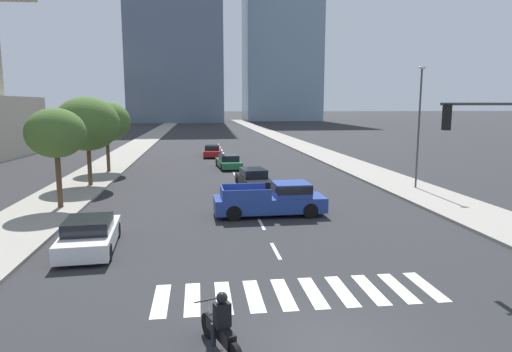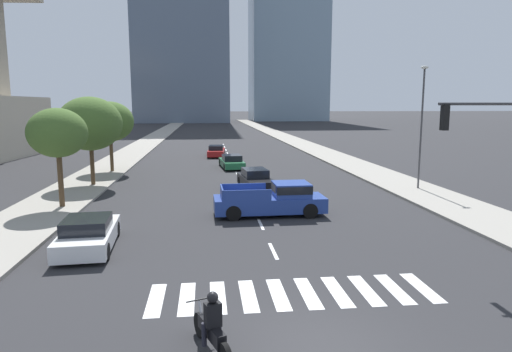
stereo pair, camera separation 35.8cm
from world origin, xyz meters
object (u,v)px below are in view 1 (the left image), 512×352
(sedan_red_1, at_px, (212,151))
(street_tree_third, at_px, (106,122))
(motorcycle_lead, at_px, (221,329))
(street_tree_nearest, at_px, (56,133))
(pickup_truck, at_px, (275,199))
(sedan_black_0, at_px, (254,180))
(street_lamp_east, at_px, (419,119))
(sedan_green_3, at_px, (229,162))
(street_tree_second, at_px, (87,124))
(sedan_white_2, at_px, (90,235))

(sedan_red_1, bearing_deg, street_tree_third, 145.47)
(motorcycle_lead, distance_m, street_tree_nearest, 17.57)
(street_tree_nearest, bearing_deg, pickup_truck, -13.12)
(sedan_black_0, bearing_deg, motorcycle_lead, -15.14)
(sedan_red_1, xyz_separation_m, street_lamp_east, (12.81, -21.42, 4.14))
(street_lamp_east, relative_size, street_tree_third, 1.38)
(motorcycle_lead, bearing_deg, sedan_green_3, -24.35)
(sedan_red_1, xyz_separation_m, sedan_green_3, (1.13, -9.45, -0.01))
(motorcycle_lead, height_order, street_tree_second, street_tree_second)
(sedan_black_0, height_order, sedan_white_2, sedan_black_0)
(sedan_black_0, xyz_separation_m, street_lamp_east, (10.69, -1.44, 4.08))
(pickup_truck, bearing_deg, sedan_black_0, 90.56)
(street_lamp_east, xyz_separation_m, street_tree_nearest, (-21.75, -3.08, -0.60))
(sedan_green_3, bearing_deg, sedan_red_1, 1.61)
(sedan_green_3, distance_m, street_tree_third, 10.85)
(sedan_red_1, xyz_separation_m, street_tree_nearest, (-8.94, -24.50, 3.54))
(sedan_white_2, xyz_separation_m, sedan_green_3, (6.91, 22.30, -0.04))
(motorcycle_lead, bearing_deg, street_tree_second, -0.68)
(motorcycle_lead, bearing_deg, street_tree_nearest, 7.01)
(sedan_red_1, bearing_deg, sedan_green_3, -168.83)
(sedan_black_0, distance_m, sedan_green_3, 10.58)
(pickup_truck, height_order, street_tree_second, street_tree_second)
(motorcycle_lead, xyz_separation_m, street_tree_second, (-7.86, 22.21, 3.75))
(sedan_black_0, xyz_separation_m, street_tree_third, (-11.06, 8.88, 3.61))
(pickup_truck, xyz_separation_m, sedan_green_3, (-1.18, 17.68, -0.25))
(pickup_truck, height_order, sedan_black_0, pickup_truck)
(motorcycle_lead, bearing_deg, sedan_black_0, -29.35)
(motorcycle_lead, bearing_deg, street_lamp_east, -57.23)
(street_tree_third, bearing_deg, sedan_green_3, 9.33)
(street_tree_second, bearing_deg, pickup_truck, -40.22)
(sedan_red_1, distance_m, street_lamp_east, 25.29)
(sedan_white_2, height_order, street_tree_nearest, street_tree_nearest)
(street_tree_second, xyz_separation_m, street_tree_third, (0.00, 6.50, -0.09))
(sedan_white_2, distance_m, sedan_green_3, 23.35)
(pickup_truck, xyz_separation_m, street_tree_third, (-11.26, 16.02, 3.43))
(street_lamp_east, bearing_deg, sedan_white_2, -150.92)
(sedan_red_1, bearing_deg, street_tree_second, 157.39)
(sedan_black_0, distance_m, street_tree_nearest, 12.45)
(street_tree_second, bearing_deg, sedan_red_1, 63.07)
(sedan_red_1, distance_m, sedan_green_3, 9.51)
(sedan_black_0, bearing_deg, sedan_white_2, -39.81)
(street_tree_nearest, relative_size, street_tree_third, 0.92)
(street_tree_second, bearing_deg, street_tree_nearest, -90.00)
(motorcycle_lead, relative_size, sedan_green_3, 0.43)
(sedan_green_3, bearing_deg, sedan_black_0, -179.89)
(motorcycle_lead, distance_m, sedan_red_1, 39.82)
(pickup_truck, relative_size, sedan_white_2, 1.22)
(street_tree_second, bearing_deg, sedan_black_0, -12.13)
(sedan_white_2, distance_m, street_tree_third, 21.20)
(street_lamp_east, height_order, street_tree_second, street_lamp_east)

